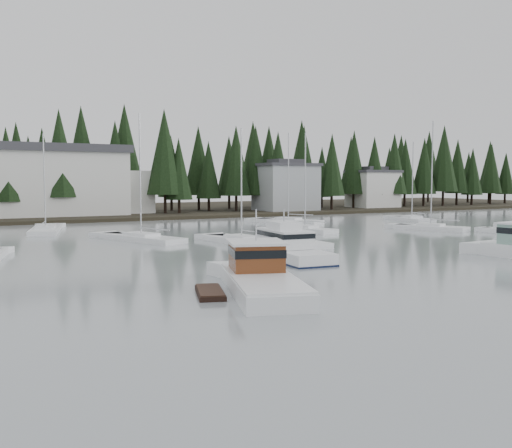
{
  "coord_description": "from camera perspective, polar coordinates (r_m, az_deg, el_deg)",
  "views": [
    {
      "loc": [
        -18.24,
        -10.64,
        5.83
      ],
      "look_at": [
        2.71,
        27.99,
        2.5
      ],
      "focal_mm": 40.0,
      "sensor_mm": 36.0,
      "label": 1
    }
  ],
  "objects": [
    {
      "name": "far_shore_land",
      "position": [
        109.33,
        -18.83,
        1.04
      ],
      "size": [
        240.0,
        54.0,
        1.0
      ],
      "primitive_type": "cube",
      "color": "black",
      "rests_on": "ground"
    },
    {
      "name": "conifer_treeline",
      "position": [
        98.52,
        -17.76,
        0.73
      ],
      "size": [
        200.0,
        22.0,
        20.0
      ],
      "primitive_type": null,
      "color": "black",
      "rests_on": "ground"
    },
    {
      "name": "house_east_a",
      "position": [
        103.92,
        2.99,
        3.81
      ],
      "size": [
        10.6,
        8.48,
        9.25
      ],
      "color": "#999EA0",
      "rests_on": "ground"
    },
    {
      "name": "house_east_b",
      "position": [
        118.45,
        11.61,
        3.55
      ],
      "size": [
        9.54,
        7.42,
        8.25
      ],
      "color": "silver",
      "rests_on": "ground"
    },
    {
      "name": "harbor_inn",
      "position": [
        94.23,
        -19.19,
        4.06
      ],
      "size": [
        29.5,
        11.5,
        10.9
      ],
      "color": "silver",
      "rests_on": "ground"
    },
    {
      "name": "lobster_boat_brown",
      "position": [
        30.15,
        0.3,
        -5.74
      ],
      "size": [
        6.92,
        10.41,
        4.88
      ],
      "rotation": [
        0.0,
        0.0,
        1.25
      ],
      "color": "white",
      "rests_on": "ground"
    },
    {
      "name": "cabin_cruiser_center",
      "position": [
        42.93,
        2.99,
        -2.61
      ],
      "size": [
        4.04,
        10.24,
        4.29
      ],
      "rotation": [
        0.0,
        0.0,
        1.48
      ],
      "color": "white",
      "rests_on": "ground"
    },
    {
      "name": "sailboat_0",
      "position": [
        79.17,
        3.24,
        0.15
      ],
      "size": [
        7.13,
        10.0,
        12.97
      ],
      "rotation": [
        0.0,
        0.0,
        2.05
      ],
      "color": "white",
      "rests_on": "ground"
    },
    {
      "name": "sailboat_1",
      "position": [
        86.25,
        15.31,
        0.34
      ],
      "size": [
        4.52,
        8.49,
        12.04
      ],
      "rotation": [
        0.0,
        0.0,
        1.36
      ],
      "color": "white",
      "rests_on": "ground"
    },
    {
      "name": "sailboat_2",
      "position": [
        71.15,
        17.07,
        -0.5
      ],
      "size": [
        5.77,
        8.89,
        13.46
      ],
      "rotation": [
        0.0,
        0.0,
        1.97
      ],
      "color": "white",
      "rests_on": "ground"
    },
    {
      "name": "sailboat_4",
      "position": [
        69.59,
        -20.28,
        -0.7
      ],
      "size": [
        5.28,
        11.23,
        11.76
      ],
      "rotation": [
        0.0,
        0.0,
        1.35
      ],
      "color": "white",
      "rests_on": "ground"
    },
    {
      "name": "sailboat_6",
      "position": [
        56.89,
        -11.41,
        -1.57
      ],
      "size": [
        6.26,
        10.98,
        12.87
      ],
      "rotation": [
        0.0,
        0.0,
        1.92
      ],
      "color": "white",
      "rests_on": "ground"
    },
    {
      "name": "sailboat_7",
      "position": [
        66.06,
        4.91,
        -0.69
      ],
      "size": [
        3.67,
        8.89,
        11.88
      ],
      "rotation": [
        0.0,
        0.0,
        1.72
      ],
      "color": "white",
      "rests_on": "ground"
    },
    {
      "name": "sailboat_11",
      "position": [
        53.27,
        -1.46,
        -1.9
      ],
      "size": [
        3.84,
        10.03,
        11.21
      ],
      "rotation": [
        0.0,
        0.0,
        1.68
      ],
      "color": "white",
      "rests_on": "ground"
    },
    {
      "name": "runabout_1",
      "position": [
        51.42,
        4.55,
        -2.04
      ],
      "size": [
        2.56,
        6.67,
        1.42
      ],
      "rotation": [
        0.0,
        0.0,
        1.63
      ],
      "color": "white",
      "rests_on": "ground"
    },
    {
      "name": "runabout_2",
      "position": [
        69.64,
        23.52,
        -0.72
      ],
      "size": [
        2.61,
        5.26,
        1.42
      ],
      "rotation": [
        0.0,
        0.0,
        1.65
      ],
      "color": "white",
      "rests_on": "ground"
    }
  ]
}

